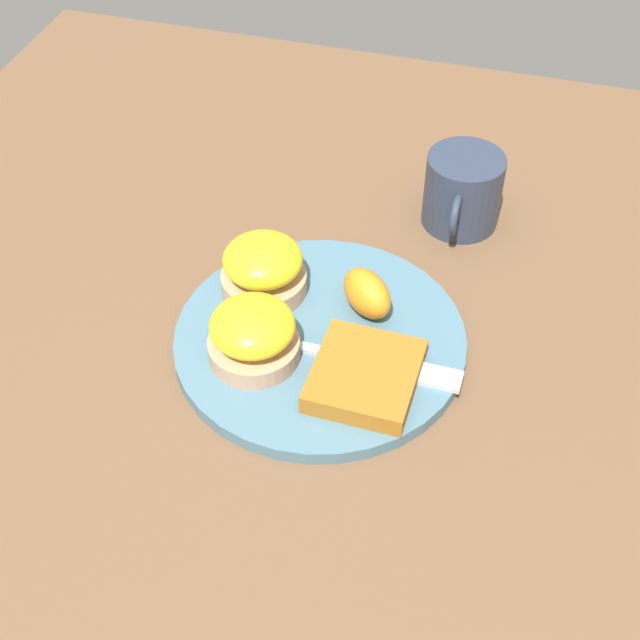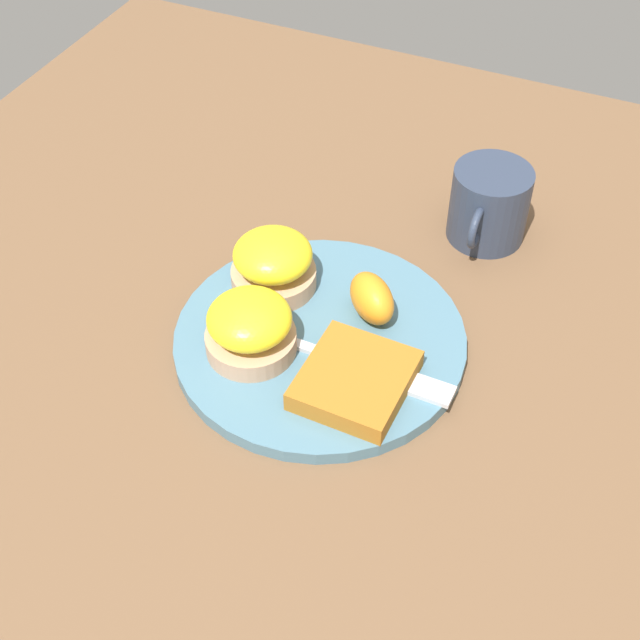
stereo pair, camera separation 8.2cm
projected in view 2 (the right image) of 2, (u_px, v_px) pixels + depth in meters
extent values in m
plane|color=brown|center=(320.00, 345.00, 0.84)|extent=(1.10, 1.10, 0.00)
cylinder|color=slate|center=(320.00, 340.00, 0.84)|extent=(0.27, 0.27, 0.01)
cylinder|color=tan|center=(274.00, 277.00, 0.87)|extent=(0.08, 0.08, 0.02)
ellipsoid|color=yellow|center=(273.00, 255.00, 0.85)|extent=(0.08, 0.08, 0.04)
cylinder|color=tan|center=(251.00, 341.00, 0.81)|extent=(0.08, 0.08, 0.02)
ellipsoid|color=yellow|center=(249.00, 319.00, 0.79)|extent=(0.08, 0.08, 0.04)
cube|color=#A5651E|center=(355.00, 380.00, 0.78)|extent=(0.10, 0.09, 0.02)
ellipsoid|color=orange|center=(372.00, 298.00, 0.83)|extent=(0.07, 0.07, 0.04)
cube|color=silver|center=(295.00, 344.00, 0.82)|extent=(0.01, 0.11, 0.00)
cube|color=silver|center=(429.00, 390.00, 0.78)|extent=(0.02, 0.04, 0.00)
cylinder|color=#2D384C|center=(489.00, 204.00, 0.93)|extent=(0.08, 0.08, 0.08)
torus|color=#2D384C|center=(476.00, 228.00, 0.89)|extent=(0.04, 0.01, 0.04)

